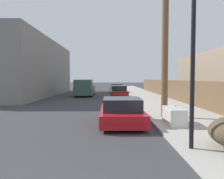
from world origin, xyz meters
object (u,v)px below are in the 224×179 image
at_px(car_parked_far, 116,88).
at_px(utility_pole, 165,22).
at_px(parked_sports_car_red, 121,112).
at_px(pickup_truck, 85,88).
at_px(discarded_fridge, 174,116).
at_px(car_parked_mid, 119,92).
at_px(street_lamp, 193,55).

xyz_separation_m(car_parked_far, utility_pole, (1.89, -20.88, 4.29)).
relative_size(parked_sports_car_red, utility_pole, 0.46).
relative_size(parked_sports_car_red, pickup_truck, 0.78).
bearing_deg(pickup_truck, car_parked_far, -120.86).
xyz_separation_m(discarded_fridge, parked_sports_car_red, (-2.20, 0.75, 0.07)).
relative_size(discarded_fridge, parked_sports_car_red, 0.37).
relative_size(car_parked_far, pickup_truck, 0.85).
distance_m(parked_sports_car_red, car_parked_mid, 12.60).
distance_m(car_parked_mid, car_parked_far, 9.41).
bearing_deg(parked_sports_car_red, street_lamp, -66.98).
bearing_deg(pickup_truck, discarded_fridge, 109.02).
relative_size(car_parked_mid, pickup_truck, 0.75).
xyz_separation_m(car_parked_mid, utility_pole, (1.89, -11.46, 4.26)).
distance_m(car_parked_far, utility_pole, 21.40).
xyz_separation_m(car_parked_far, pickup_truck, (-3.84, -6.49, 0.36)).
bearing_deg(car_parked_mid, discarded_fridge, -83.29).
height_order(discarded_fridge, car_parked_mid, car_parked_mid).
xyz_separation_m(car_parked_mid, street_lamp, (1.38, -16.57, 2.07)).
height_order(discarded_fridge, street_lamp, street_lamp).
bearing_deg(street_lamp, car_parked_mid, 94.74).
bearing_deg(car_parked_far, utility_pole, -87.01).
xyz_separation_m(parked_sports_car_red, utility_pole, (2.26, 1.13, 4.34)).
bearing_deg(street_lamp, discarded_fridge, 81.78).
distance_m(car_parked_far, street_lamp, 26.11).
distance_m(car_parked_mid, street_lamp, 16.76).
bearing_deg(car_parked_far, discarded_fridge, -87.57).
height_order(utility_pole, street_lamp, utility_pole).
bearing_deg(parked_sports_car_red, car_parked_mid, 87.74).
relative_size(car_parked_mid, car_parked_far, 0.88).
xyz_separation_m(car_parked_mid, pickup_truck, (-3.84, 2.92, 0.33)).
height_order(pickup_truck, street_lamp, street_lamp).
distance_m(discarded_fridge, utility_pole, 4.80).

